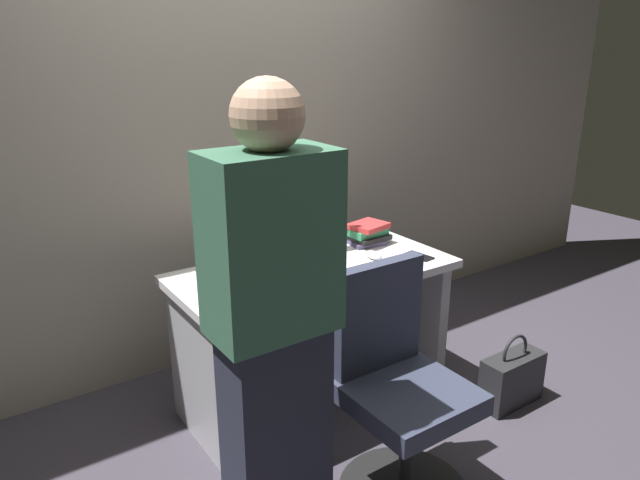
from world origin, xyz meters
TOP-DOWN VIEW (x-y plane):
  - ground_plane at (0.00, 0.00)m, footprint 9.00×9.00m
  - wall_back at (0.00, 0.76)m, footprint 6.40×0.10m
  - desk at (0.00, 0.00)m, footprint 1.32×0.66m
  - office_chair at (-0.08, -0.70)m, footprint 0.52×0.52m
  - person_at_desk at (-0.60, -0.66)m, footprint 0.40×0.24m
  - monitor at (-0.03, 0.19)m, footprint 0.54×0.15m
  - keyboard at (-0.00, -0.09)m, footprint 0.43×0.14m
  - mouse at (0.31, -0.07)m, footprint 0.06×0.10m
  - cup_near_keyboard at (-0.36, -0.17)m, footprint 0.08×0.08m
  - book_stack at (0.42, 0.13)m, footprint 0.22×0.20m
  - cell_phone at (0.51, -0.18)m, footprint 0.09×0.15m
  - handbag at (0.80, -0.58)m, footprint 0.34×0.14m

SIDE VIEW (x-z plane):
  - ground_plane at x=0.00m, z-range 0.00..0.00m
  - handbag at x=0.80m, z-range -0.05..0.33m
  - office_chair at x=-0.08m, z-range -0.04..0.90m
  - desk at x=0.00m, z-range 0.13..0.85m
  - cell_phone at x=0.51m, z-range 0.72..0.73m
  - keyboard at x=0.00m, z-range 0.72..0.74m
  - mouse at x=0.31m, z-range 0.72..0.75m
  - cup_near_keyboard at x=-0.36m, z-range 0.72..0.82m
  - book_stack at x=0.42m, z-range 0.72..0.83m
  - person_at_desk at x=-0.60m, z-range 0.02..1.66m
  - monitor at x=-0.03m, z-range 0.75..1.21m
  - wall_back at x=0.00m, z-range 0.00..3.00m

